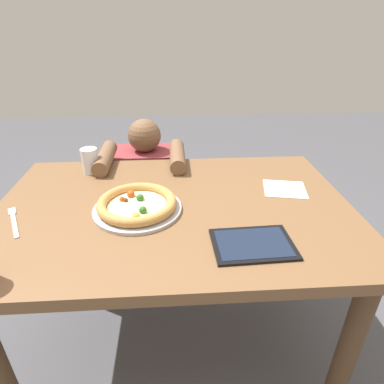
# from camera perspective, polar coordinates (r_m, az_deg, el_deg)

# --- Properties ---
(ground_plane) EXTENTS (8.00, 8.00, 0.00)m
(ground_plane) POSITION_cam_1_polar(r_m,az_deg,el_deg) (1.68, -2.59, -24.92)
(ground_plane) COLOR #4C4C51
(dining_table) EXTENTS (1.28, 0.86, 0.75)m
(dining_table) POSITION_cam_1_polar(r_m,az_deg,el_deg) (1.23, -3.23, -6.75)
(dining_table) COLOR brown
(dining_table) RESTS_ON ground
(pizza_near) EXTENTS (0.31, 0.31, 0.05)m
(pizza_near) POSITION_cam_1_polar(r_m,az_deg,el_deg) (1.14, -9.81, -2.28)
(pizza_near) COLOR #B7B7BC
(pizza_near) RESTS_ON dining_table
(water_cup_clear) EXTENTS (0.07, 0.07, 0.11)m
(water_cup_clear) POSITION_cam_1_polar(r_m,az_deg,el_deg) (1.46, -17.67, 5.31)
(water_cup_clear) COLOR silver
(water_cup_clear) RESTS_ON dining_table
(paper_napkin) EXTENTS (0.19, 0.17, 0.00)m
(paper_napkin) POSITION_cam_1_polar(r_m,az_deg,el_deg) (1.32, 15.92, 0.50)
(paper_napkin) COLOR white
(paper_napkin) RESTS_ON dining_table
(fork) EXTENTS (0.11, 0.19, 0.00)m
(fork) POSITION_cam_1_polar(r_m,az_deg,el_deg) (1.23, -29.08, -4.43)
(fork) COLOR silver
(fork) RESTS_ON dining_table
(tablet) EXTENTS (0.25, 0.18, 0.01)m
(tablet) POSITION_cam_1_polar(r_m,az_deg,el_deg) (0.99, 10.50, -9.02)
(tablet) COLOR black
(tablet) RESTS_ON dining_table
(diner_seated) EXTENTS (0.40, 0.52, 0.90)m
(diner_seated) POSITION_cam_1_polar(r_m,az_deg,el_deg) (1.87, -7.66, -2.01)
(diner_seated) COLOR #333847
(diner_seated) RESTS_ON ground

